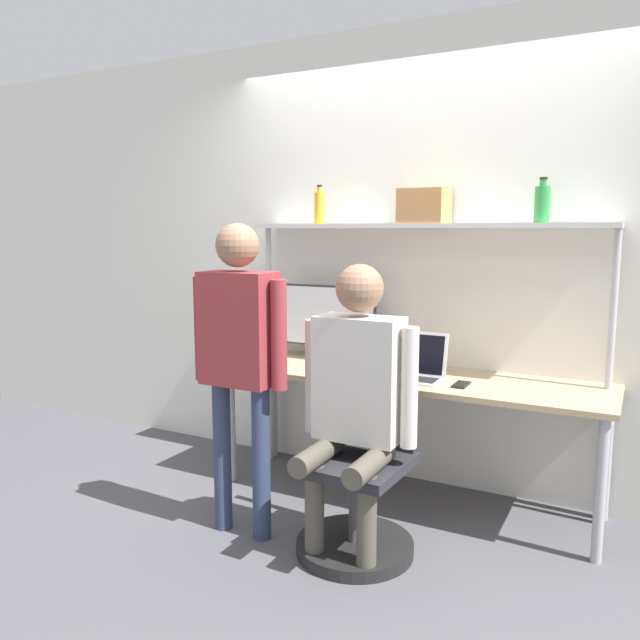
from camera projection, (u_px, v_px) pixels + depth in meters
name	position (u px, v px, depth m)	size (l,w,h in m)	color
ground_plane	(383.00, 521.00, 3.29)	(12.00, 12.00, 0.00)	#4C4C51
wall_back	(428.00, 260.00, 3.67)	(8.00, 0.06, 2.70)	silver
desk	(406.00, 387.00, 3.48)	(2.17, 0.61, 0.73)	tan
shelf_unit	(420.00, 260.00, 3.54)	(2.06, 0.23, 1.56)	silver
monitor	(326.00, 319.00, 3.82)	(0.66, 0.20, 0.46)	#333338
laptop	(418.00, 366.00, 3.38)	(0.29, 0.25, 0.25)	silver
cell_phone	(461.00, 385.00, 3.23)	(0.07, 0.15, 0.01)	black
office_chair	(360.00, 493.00, 2.97)	(0.56, 0.56, 0.92)	black
person_seated	(356.00, 387.00, 2.85)	(0.56, 0.47, 1.37)	#4C473D
person_standing	(239.00, 342.00, 3.03)	(0.53, 0.21, 1.56)	#2D3856
bottle_green	(542.00, 204.00, 3.19)	(0.08, 0.08, 0.23)	#2D8C3F
bottle_amber	(320.00, 207.00, 3.79)	(0.06, 0.06, 0.23)	gold
storage_box	(424.00, 206.00, 3.48)	(0.26, 0.21, 0.19)	#B27A47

